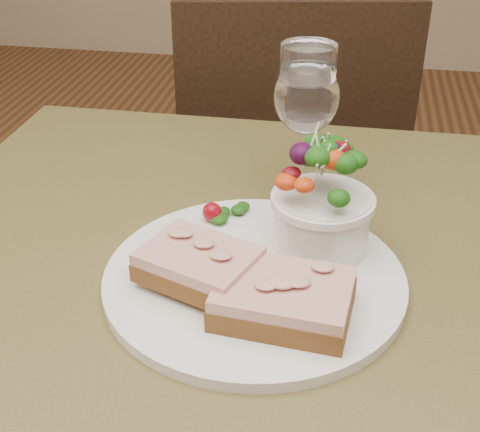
% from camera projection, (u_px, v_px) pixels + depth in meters
% --- Properties ---
extents(cafe_table, '(0.80, 0.80, 0.75)m').
position_uv_depth(cafe_table, '(244.00, 346.00, 0.74)').
color(cafe_table, '#49431F').
rests_on(cafe_table, ground).
extents(chair_far, '(0.49, 0.49, 0.90)m').
position_uv_depth(chair_far, '(282.00, 250.00, 1.54)').
color(chair_far, black).
rests_on(chair_far, ground).
extents(dinner_plate, '(0.30, 0.30, 0.01)m').
position_uv_depth(dinner_plate, '(254.00, 278.00, 0.67)').
color(dinner_plate, white).
rests_on(dinner_plate, cafe_table).
extents(sandwich_front, '(0.13, 0.10, 0.03)m').
position_uv_depth(sandwich_front, '(283.00, 299.00, 0.61)').
color(sandwich_front, '#4D2F14').
rests_on(sandwich_front, dinner_plate).
extents(sandwich_back, '(0.13, 0.11, 0.03)m').
position_uv_depth(sandwich_back, '(199.00, 264.00, 0.64)').
color(sandwich_back, '#4D2F14').
rests_on(sandwich_back, dinner_plate).
extents(ramekin, '(0.06, 0.06, 0.04)m').
position_uv_depth(ramekin, '(174.00, 252.00, 0.67)').
color(ramekin, silver).
rests_on(ramekin, dinner_plate).
extents(salad_bowl, '(0.10, 0.10, 0.13)m').
position_uv_depth(salad_bowl, '(323.00, 198.00, 0.68)').
color(salad_bowl, white).
rests_on(salad_bowl, dinner_plate).
extents(garnish, '(0.05, 0.04, 0.02)m').
position_uv_depth(garnish, '(222.00, 212.00, 0.76)').
color(garnish, '#0F3309').
rests_on(garnish, dinner_plate).
extents(wine_glass, '(0.08, 0.08, 0.18)m').
position_uv_depth(wine_glass, '(306.00, 101.00, 0.77)').
color(wine_glass, white).
rests_on(wine_glass, cafe_table).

